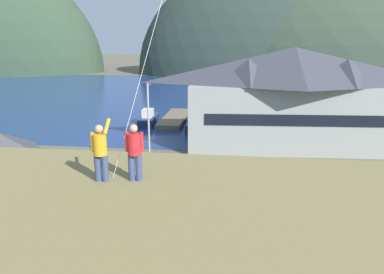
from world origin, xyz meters
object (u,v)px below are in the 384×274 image
at_px(parked_car_lone_by_shed, 247,218).
at_px(moored_boat_wharfside, 149,119).
at_px(harbor_lodge, 293,95).
at_px(storage_shed_waterside, 235,121).
at_px(storage_shed_near_lot, 0,167).
at_px(wharf_dock, 175,119).
at_px(parking_light_pole, 149,123).
at_px(parked_car_corner_spot, 320,185).
at_px(moored_boat_outer_mooring, 198,122).
at_px(parked_car_mid_row_near, 108,177).
at_px(person_kite_flyer, 100,151).
at_px(parked_car_back_row_right, 187,178).
at_px(parked_car_mid_row_center, 151,223).
at_px(person_companion, 135,151).

bearing_deg(parked_car_lone_by_shed, moored_boat_wharfside, 114.28).
bearing_deg(harbor_lodge, storage_shed_waterside, 163.53).
distance_m(storage_shed_near_lot, wharf_dock, 29.91).
distance_m(storage_shed_waterside, parking_light_pole, 14.33).
height_order(harbor_lodge, parked_car_corner_spot, harbor_lodge).
height_order(storage_shed_near_lot, moored_boat_outer_mooring, storage_shed_near_lot).
height_order(storage_shed_waterside, wharf_dock, storage_shed_waterside).
xyz_separation_m(parked_car_mid_row_near, parked_car_lone_by_shed, (10.46, -5.60, 0.00)).
xyz_separation_m(storage_shed_near_lot, moored_boat_wharfside, (3.87, 26.58, -2.00)).
bearing_deg(person_kite_flyer, harbor_lodge, 71.89).
relative_size(parked_car_lone_by_shed, parked_car_back_row_right, 1.02).
distance_m(harbor_lodge, storage_shed_near_lot, 28.15).
height_order(storage_shed_near_lot, parked_car_lone_by_shed, storage_shed_near_lot).
xyz_separation_m(moored_boat_outer_mooring, parked_car_lone_by_shed, (5.98, -27.62, 0.34)).
relative_size(parked_car_mid_row_near, parked_car_mid_row_center, 0.98).
distance_m(moored_boat_wharfside, person_kite_flyer, 40.21).
xyz_separation_m(parked_car_mid_row_near, parked_car_mid_row_center, (5.00, -6.82, 0.00)).
xyz_separation_m(parking_light_pole, person_kite_flyer, (3.33, -19.11, 3.47)).
height_order(harbor_lodge, parked_car_mid_row_center, harbor_lodge).
bearing_deg(parked_car_mid_row_near, parked_car_back_row_right, 3.52).
relative_size(parked_car_lone_by_shed, parking_light_pole, 0.56).
relative_size(parked_car_mid_row_center, person_kite_flyer, 2.32).
bearing_deg(parked_car_mid_row_near, storage_shed_near_lot, -152.17).
relative_size(wharf_dock, parked_car_corner_spot, 2.86).
height_order(storage_shed_waterside, parked_car_corner_spot, storage_shed_waterside).
height_order(moored_boat_outer_mooring, parked_car_corner_spot, moored_boat_outer_mooring).
height_order(harbor_lodge, wharf_dock, harbor_lodge).
relative_size(parked_car_corner_spot, person_kite_flyer, 2.34).
bearing_deg(parked_car_mid_row_center, parked_car_corner_spot, 33.65).
distance_m(storage_shed_near_lot, moored_boat_wharfside, 26.94).
relative_size(moored_boat_outer_mooring, person_kite_flyer, 4.50).
distance_m(wharf_dock, parked_car_mid_row_near, 25.58).
relative_size(storage_shed_waterside, parked_car_corner_spot, 1.59).
bearing_deg(parked_car_mid_row_near, moored_boat_outer_mooring, 78.51).
relative_size(parked_car_mid_row_near, person_kite_flyer, 2.27).
height_order(storage_shed_waterside, parked_car_back_row_right, storage_shed_waterside).
bearing_deg(person_companion, parked_car_corner_spot, 59.93).
distance_m(parking_light_pole, person_companion, 19.73).
height_order(moored_boat_wharfside, person_kite_flyer, person_kite_flyer).
height_order(harbor_lodge, moored_boat_outer_mooring, harbor_lodge).
bearing_deg(parked_car_mid_row_near, parking_light_pole, 56.38).
distance_m(storage_shed_waterside, moored_boat_wharfside, 14.13).
bearing_deg(storage_shed_near_lot, storage_shed_waterside, 50.56).
relative_size(wharf_dock, person_kite_flyer, 6.68).
relative_size(parked_car_mid_row_near, parked_car_back_row_right, 1.00).
bearing_deg(storage_shed_near_lot, parking_light_pole, 38.51).
height_order(moored_boat_wharfside, parking_light_pole, parking_light_pole).
bearing_deg(parking_light_pole, parked_car_lone_by_shed, -48.97).
height_order(storage_shed_near_lot, parked_car_mid_row_near, storage_shed_near_lot).
bearing_deg(harbor_lodge, parked_car_corner_spot, -88.40).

